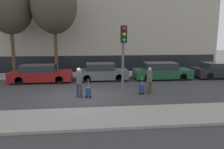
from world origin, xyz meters
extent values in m
plane|color=#38383A|center=(0.00, 0.00, 0.00)|extent=(80.00, 80.00, 0.00)
cube|color=gray|center=(0.00, -3.75, 0.06)|extent=(28.00, 2.50, 0.12)
cube|color=gray|center=(0.00, 7.00, 0.06)|extent=(28.00, 3.00, 0.12)
cube|color=#A89E8C|center=(0.00, 10.88, 5.82)|extent=(28.00, 3.35, 11.63)
cube|color=black|center=(0.00, 9.18, 0.80)|extent=(27.44, 0.06, 1.60)
cube|color=maroon|center=(-3.22, 4.45, 0.49)|extent=(4.64, 1.84, 0.70)
cube|color=#23282D|center=(-3.40, 4.45, 1.09)|extent=(2.55, 1.62, 0.50)
cylinder|color=black|center=(-1.78, 3.62, 0.30)|extent=(0.60, 0.18, 0.60)
cylinder|color=black|center=(-1.78, 5.28, 0.30)|extent=(0.60, 0.18, 0.60)
cylinder|color=black|center=(-4.66, 3.62, 0.30)|extent=(0.60, 0.18, 0.60)
cylinder|color=black|center=(-4.66, 5.28, 0.30)|extent=(0.60, 0.18, 0.60)
cube|color=#4C5156|center=(1.52, 4.68, 0.49)|extent=(4.03, 1.80, 0.70)
cube|color=#23282D|center=(1.36, 4.68, 1.11)|extent=(2.22, 1.59, 0.54)
cylinder|color=black|center=(2.77, 3.87, 0.30)|extent=(0.60, 0.18, 0.60)
cylinder|color=black|center=(2.77, 5.49, 0.30)|extent=(0.60, 0.18, 0.60)
cylinder|color=black|center=(0.27, 3.87, 0.30)|extent=(0.60, 0.18, 0.60)
cylinder|color=black|center=(0.27, 5.49, 0.30)|extent=(0.60, 0.18, 0.60)
cube|color=#194728|center=(6.47, 4.53, 0.49)|extent=(4.68, 1.81, 0.70)
cube|color=#23282D|center=(6.28, 4.53, 1.11)|extent=(2.57, 1.59, 0.54)
cylinder|color=black|center=(7.92, 3.72, 0.30)|extent=(0.60, 0.18, 0.60)
cylinder|color=black|center=(7.92, 5.34, 0.30)|extent=(0.60, 0.18, 0.60)
cylinder|color=black|center=(5.02, 3.72, 0.30)|extent=(0.60, 0.18, 0.60)
cylinder|color=black|center=(5.02, 5.34, 0.30)|extent=(0.60, 0.18, 0.60)
cube|color=black|center=(11.54, 4.59, 0.49)|extent=(4.40, 1.90, 0.70)
cube|color=#23282D|center=(11.37, 4.59, 1.08)|extent=(2.42, 1.67, 0.47)
cylinder|color=black|center=(10.18, 3.73, 0.30)|extent=(0.60, 0.18, 0.60)
cylinder|color=black|center=(10.18, 5.44, 0.30)|extent=(0.60, 0.18, 0.60)
cylinder|color=#383347|center=(-0.08, -0.24, 0.40)|extent=(0.15, 0.15, 0.80)
cylinder|color=#383347|center=(-0.27, -0.18, 0.40)|extent=(0.15, 0.15, 0.80)
cylinder|color=#4C4C4C|center=(-0.17, -0.21, 1.15)|extent=(0.34, 0.34, 0.70)
sphere|color=beige|center=(-0.17, -0.21, 1.62)|extent=(0.23, 0.23, 0.23)
cube|color=navy|center=(0.35, -0.38, 0.35)|extent=(0.32, 0.24, 0.47)
cylinder|color=black|center=(0.24, -0.38, 0.06)|extent=(0.12, 0.03, 0.12)
cylinder|color=black|center=(0.46, -0.38, 0.06)|extent=(0.12, 0.03, 0.12)
cylinder|color=gray|center=(0.35, -0.45, 0.86)|extent=(0.02, 0.19, 0.53)
cylinder|color=#4C4233|center=(4.02, 0.16, 0.38)|extent=(0.15, 0.15, 0.75)
cylinder|color=#4C4233|center=(4.22, 0.22, 0.38)|extent=(0.15, 0.15, 0.75)
cylinder|color=#4C4C4C|center=(4.12, 0.19, 1.08)|extent=(0.34, 0.34, 0.66)
sphere|color=tan|center=(4.12, 0.19, 1.51)|extent=(0.21, 0.21, 0.21)
cube|color=navy|center=(3.59, 0.04, 0.35)|extent=(0.32, 0.24, 0.47)
cylinder|color=black|center=(3.48, 0.04, 0.06)|extent=(0.12, 0.03, 0.12)
cylinder|color=black|center=(3.70, 0.04, 0.06)|extent=(0.12, 0.03, 0.12)
cylinder|color=gray|center=(3.59, -0.03, 0.86)|extent=(0.02, 0.19, 0.53)
cylinder|color=#515154|center=(2.04, -2.25, 2.00)|extent=(0.12, 0.12, 3.99)
cube|color=black|center=(2.04, -2.43, 3.59)|extent=(0.28, 0.24, 0.80)
sphere|color=red|center=(2.04, -2.58, 3.86)|extent=(0.15, 0.15, 0.15)
sphere|color=gold|center=(2.04, -2.58, 3.59)|extent=(0.15, 0.15, 0.15)
sphere|color=green|center=(2.04, -2.58, 3.33)|extent=(0.15, 0.15, 0.15)
torus|color=black|center=(-3.12, 7.39, 0.48)|extent=(0.72, 0.06, 0.72)
torus|color=black|center=(-4.17, 7.39, 0.48)|extent=(0.72, 0.06, 0.72)
cylinder|color=maroon|center=(-3.65, 7.39, 0.68)|extent=(1.00, 0.05, 0.05)
cylinder|color=maroon|center=(-3.84, 7.39, 0.88)|extent=(0.04, 0.04, 0.40)
cylinder|color=#4C3826|center=(-5.87, 6.59, 2.18)|extent=(0.28, 0.28, 4.11)
ellipsoid|color=#423D2D|center=(-5.87, 6.59, 5.93)|extent=(3.70, 3.70, 4.52)
cylinder|color=#4C3826|center=(-2.28, 6.19, 2.19)|extent=(0.28, 0.28, 4.14)
ellipsoid|color=#423D2D|center=(-2.28, 6.19, 5.97)|extent=(3.73, 3.73, 4.56)
camera|label=1|loc=(0.32, -12.65, 3.49)|focal=35.00mm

